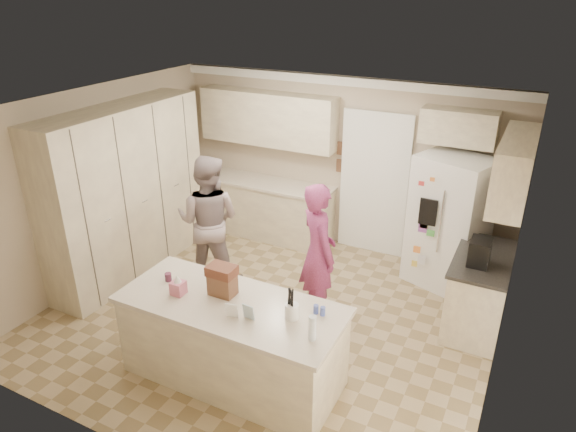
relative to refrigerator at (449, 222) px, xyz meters
The scene contains 41 objects.
floor 2.67m from the refrigerator, 133.85° to the right, with size 5.20×4.60×0.02m, color tan.
ceiling 3.04m from the refrigerator, 133.85° to the right, with size 5.20×4.60×0.02m, color white.
wall_back 1.86m from the refrigerator, 164.11° to the left, with size 5.20×0.02×2.60m, color #B9A88E.
wall_front 4.49m from the refrigerator, 112.91° to the right, with size 5.20×0.02×2.60m, color #B9A88E.
wall_left 4.73m from the refrigerator, 157.38° to the right, with size 0.02×4.60×2.60m, color #B9A88E.
wall_right 2.05m from the refrigerator, 64.44° to the right, with size 0.02×4.60×2.60m, color #B9A88E.
crown_back 2.43m from the refrigerator, 165.64° to the left, with size 5.20×0.08×0.12m, color white.
pantry_bank 4.36m from the refrigerator, 158.24° to the right, with size 0.60×2.60×2.35m, color beige.
back_base_cab 2.93m from the refrigerator, behind, with size 2.20×0.60×0.88m, color beige.
back_countertop 2.90m from the refrigerator, behind, with size 2.24×0.63×0.04m, color beige.
back_upper_cab 3.08m from the refrigerator, behind, with size 2.20×0.35×0.80m, color beige.
doorway_opening 1.29m from the refrigerator, 158.66° to the left, with size 0.90×0.06×2.10m, color black.
doorway_casing 1.28m from the refrigerator, 160.13° to the left, with size 1.02×0.03×2.22m, color white.
wall_frame_upper 1.90m from the refrigerator, 165.17° to the left, with size 0.15×0.02×0.20m, color brown.
wall_frame_lower 1.82m from the refrigerator, 165.17° to the left, with size 0.15×0.02×0.20m, color brown.
refrigerator is the anchor object (origin of this frame).
fridge_seam 0.35m from the refrigerator, 90.00° to the right, with size 0.01×0.02×1.78m, color gray.
fridge_dispenser 0.49m from the refrigerator, 121.08° to the right, with size 0.22×0.03×0.35m, color black.
fridge_handle_l 0.40m from the refrigerator, 97.70° to the right, with size 0.02×0.02×0.85m, color silver.
fridge_handle_r 0.40m from the refrigerator, 82.30° to the right, with size 0.02×0.02×0.85m, color silver.
over_fridge_cab 1.24m from the refrigerator, 106.58° to the left, with size 0.95×0.35×0.45m, color beige.
right_base_cab 1.09m from the refrigerator, 55.60° to the right, with size 0.60×1.20×0.88m, color beige.
right_countertop 0.98m from the refrigerator, 56.08° to the right, with size 0.63×1.24×0.04m, color #2D2B28.
right_upper_cab 1.39m from the refrigerator, 41.98° to the right, with size 0.35×1.50×0.70m, color beige.
coffee_maker 1.15m from the refrigerator, 63.42° to the right, with size 0.22×0.28×0.30m, color black.
island_base 3.33m from the refrigerator, 117.90° to the right, with size 2.20×0.90×0.88m, color beige.
island_top 3.30m from the refrigerator, 117.90° to the right, with size 2.28×0.96×0.05m, color beige.
utensil_crock 3.00m from the refrigerator, 107.31° to the right, with size 0.13×0.13×0.15m, color white.
tissue_box 3.67m from the refrigerator, 124.77° to the right, with size 0.13×0.13×0.14m, color #C4647E.
tissue_plume 3.67m from the refrigerator, 124.77° to the right, with size 0.08×0.08×0.08m, color white.
dollhouse_body 3.29m from the refrigerator, 121.03° to the right, with size 0.26×0.18×0.22m, color brown.
dollhouse_roof 3.30m from the refrigerator, 121.03° to the right, with size 0.28×0.20×0.10m, color #592D1E.
jam_jar 3.70m from the refrigerator, 129.28° to the right, with size 0.07×0.07×0.09m, color #59263F.
greeting_card_a 3.41m from the refrigerator, 114.09° to the right, with size 0.12×0.01×0.16m, color white.
greeting_card_b 3.31m from the refrigerator, 112.07° to the right, with size 0.12×0.01×0.16m, color silver.
water_bottle 3.12m from the refrigerator, 100.95° to the right, with size 0.07×0.07×0.24m, color silver.
shaker_salt 2.79m from the refrigerator, 105.01° to the right, with size 0.05×0.05×0.09m, color #4355AE.
shaker_pepper 2.77m from the refrigerator, 103.62° to the right, with size 0.05×0.05×0.09m, color #4355AE.
teen_boy 3.18m from the refrigerator, 153.88° to the right, with size 0.88×0.68×1.81m, color gray.
teen_girl 1.94m from the refrigerator, 128.94° to the right, with size 0.64×0.42×1.75m, color #A9468E.
fridge_magnets 0.36m from the refrigerator, 90.00° to the right, with size 0.76×0.02×1.44m, color tan, non-canonical shape.
Camera 1 is at (2.61, -4.61, 3.78)m, focal length 32.00 mm.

